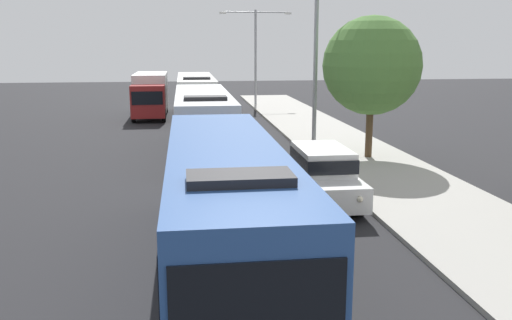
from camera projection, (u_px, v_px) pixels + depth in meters
bus_lead at (225, 204)px, 12.52m from camera, size 2.58×11.31×3.21m
bus_second_in_line at (203, 122)px, 25.86m from camera, size 2.58×11.27×3.21m
bus_middle at (196, 95)px, 39.23m from camera, size 2.58×12.07×3.21m
white_suv at (323, 173)px, 18.40m from camera, size 1.86×4.90×1.90m
box_truck_oncoming at (151, 93)px, 40.66m from camera, size 2.35×8.15×3.15m
streetlamp_mid at (316, 50)px, 25.87m from camera, size 5.62×0.28×7.95m
streetlamp_far at (256, 47)px, 47.07m from camera, size 6.19×0.28×8.01m
roadside_tree at (372, 66)px, 24.60m from camera, size 4.45×4.45×6.42m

